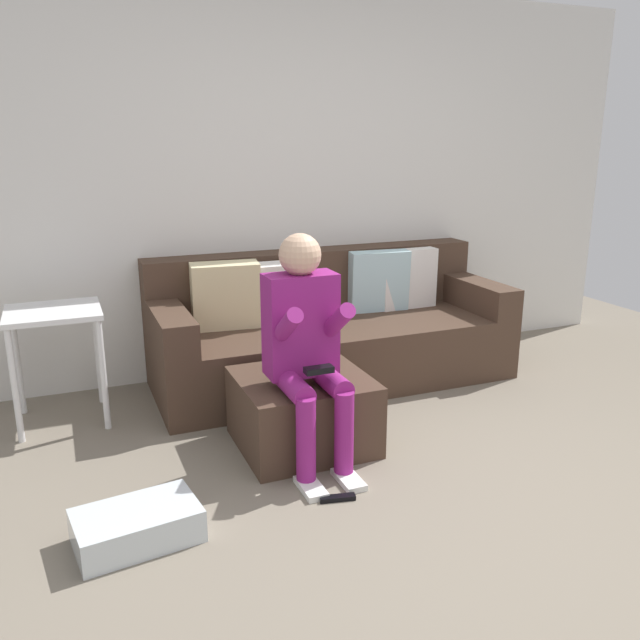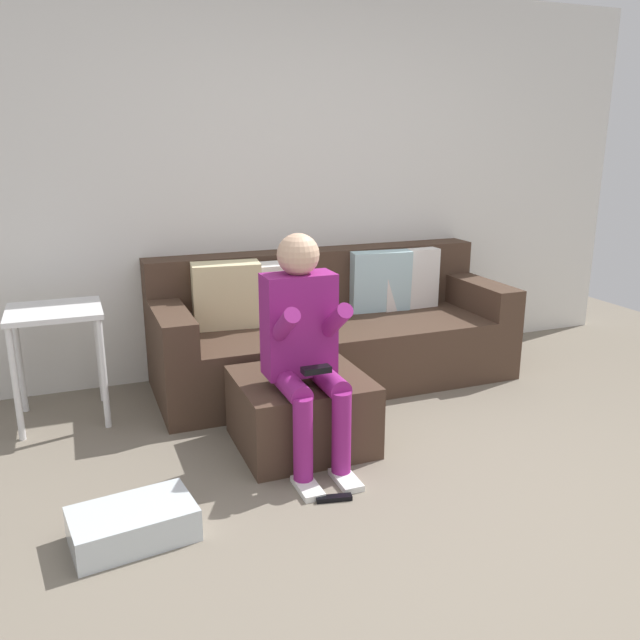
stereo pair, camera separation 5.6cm
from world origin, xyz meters
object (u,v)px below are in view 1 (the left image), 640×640
(couch_sectional, at_px, (329,331))
(remote_near_ottoman, at_px, (337,498))
(storage_bin, at_px, (137,526))
(side_table, at_px, (55,330))
(person_seated, at_px, (306,338))
(ottoman, at_px, (303,411))

(couch_sectional, bearing_deg, remote_near_ottoman, -111.57)
(storage_bin, height_order, side_table, side_table)
(couch_sectional, height_order, storage_bin, couch_sectional)
(side_table, bearing_deg, couch_sectional, 2.48)
(side_table, bearing_deg, storage_bin, -79.89)
(person_seated, bearing_deg, storage_bin, -155.77)
(ottoman, bearing_deg, remote_near_ottoman, -95.23)
(ottoman, relative_size, storage_bin, 1.37)
(ottoman, relative_size, person_seated, 0.58)
(person_seated, distance_m, side_table, 1.52)
(ottoman, relative_size, remote_near_ottoman, 4.08)
(remote_near_ottoman, bearing_deg, couch_sectional, 80.19)
(person_seated, distance_m, remote_near_ottoman, 0.78)
(storage_bin, bearing_deg, person_seated, 24.23)
(person_seated, xyz_separation_m, side_table, (-1.15, 0.98, -0.10))
(couch_sectional, relative_size, side_table, 3.54)
(storage_bin, xyz_separation_m, side_table, (-0.25, 1.39, 0.48))
(remote_near_ottoman, bearing_deg, side_table, 140.52)
(couch_sectional, distance_m, storage_bin, 2.10)
(storage_bin, xyz_separation_m, remote_near_ottoman, (0.89, -0.03, -0.06))
(ottoman, height_order, storage_bin, ottoman)
(couch_sectional, bearing_deg, person_seated, -118.49)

